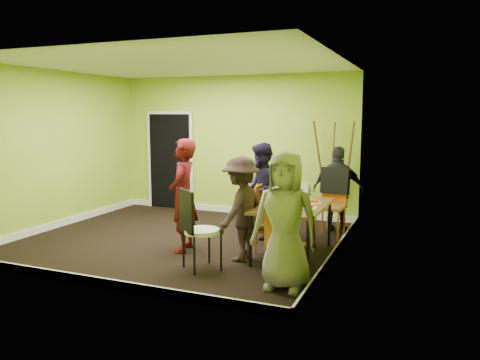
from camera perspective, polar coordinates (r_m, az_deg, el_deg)
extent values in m
plane|color=black|center=(7.75, -7.07, -7.20)|extent=(5.00, 5.00, 0.00)
cube|color=#91B52E|center=(9.53, -0.61, 4.25)|extent=(5.00, 0.04, 2.80)
cube|color=#91B52E|center=(5.67, -18.44, 1.24)|extent=(5.00, 0.04, 2.80)
cube|color=#91B52E|center=(9.00, -21.30, 3.48)|extent=(0.04, 4.50, 2.80)
cube|color=#91B52E|center=(6.66, 11.89, 2.43)|extent=(0.04, 4.50, 2.80)
cube|color=white|center=(7.52, -7.44, 13.85)|extent=(5.00, 4.50, 0.04)
cube|color=black|center=(10.21, -8.47, 2.27)|extent=(1.00, 0.05, 2.04)
cube|color=white|center=(9.20, 6.82, -2.22)|extent=(0.50, 0.04, 0.55)
cylinder|color=black|center=(6.29, 1.27, -7.42)|extent=(0.04, 0.04, 0.71)
cylinder|color=black|center=(6.06, 8.25, -8.09)|extent=(0.04, 0.04, 0.71)
cylinder|color=black|center=(7.55, 5.00, -4.81)|extent=(0.04, 0.04, 0.71)
cylinder|color=black|center=(7.37, 10.84, -5.25)|extent=(0.04, 0.04, 0.71)
cube|color=brown|center=(6.72, 6.49, -3.17)|extent=(0.90, 1.50, 0.04)
cylinder|color=#CF6313|center=(7.71, 2.79, -5.62)|extent=(0.02, 0.02, 0.42)
cylinder|color=#CF6313|center=(7.42, 2.02, -6.17)|extent=(0.02, 0.02, 0.42)
cylinder|color=#CF6313|center=(7.62, 5.08, -5.81)|extent=(0.02, 0.02, 0.42)
cylinder|color=#CF6313|center=(7.32, 4.40, -6.37)|extent=(0.02, 0.02, 0.42)
cube|color=brown|center=(7.47, 3.59, -4.41)|extent=(0.38, 0.38, 0.04)
cube|color=#CF6313|center=(7.47, 2.30, -2.41)|extent=(0.04, 0.36, 0.47)
cylinder|color=#CF6313|center=(6.92, 1.92, -7.23)|extent=(0.02, 0.02, 0.42)
cylinder|color=#CF6313|center=(6.64, 0.83, -7.89)|extent=(0.02, 0.02, 0.42)
cylinder|color=#CF6313|center=(6.80, 4.38, -7.52)|extent=(0.02, 0.02, 0.42)
cylinder|color=#CF6313|center=(6.52, 3.37, -8.20)|extent=(0.02, 0.02, 0.42)
cube|color=brown|center=(6.66, 2.64, -5.97)|extent=(0.39, 0.39, 0.04)
cube|color=#CF6313|center=(6.68, 1.25, -3.74)|extent=(0.05, 0.35, 0.46)
cylinder|color=#CF6313|center=(8.07, 12.59, -4.89)|extent=(0.03, 0.03, 0.50)
cylinder|color=#CF6313|center=(8.18, 10.02, -4.65)|extent=(0.03, 0.03, 0.50)
cylinder|color=#CF6313|center=(7.72, 11.85, -5.46)|extent=(0.03, 0.03, 0.50)
cylinder|color=#CF6313|center=(7.83, 9.17, -5.21)|extent=(0.03, 0.03, 0.50)
cube|color=brown|center=(7.89, 10.96, -3.27)|extent=(0.49, 0.49, 0.04)
cube|color=#CF6313|center=(8.04, 11.45, -0.90)|extent=(0.43, 0.07, 0.56)
cylinder|color=#CF6313|center=(5.79, 3.29, -10.23)|extent=(0.03, 0.03, 0.44)
cylinder|color=#CF6313|center=(5.65, 6.28, -10.73)|extent=(0.03, 0.03, 0.44)
cylinder|color=#CF6313|center=(6.07, 4.78, -9.38)|extent=(0.03, 0.03, 0.44)
cylinder|color=#CF6313|center=(5.93, 7.66, -9.83)|extent=(0.03, 0.03, 0.44)
cube|color=brown|center=(5.79, 5.53, -7.98)|extent=(0.45, 0.45, 0.04)
cube|color=#CF6313|center=(5.57, 4.73, -5.86)|extent=(0.37, 0.09, 0.48)
cylinder|color=black|center=(6.35, -6.91, -8.32)|extent=(0.03, 0.03, 0.50)
cylinder|color=black|center=(6.01, -5.60, -9.23)|extent=(0.03, 0.03, 0.50)
cylinder|color=black|center=(6.49, -3.78, -7.92)|extent=(0.03, 0.03, 0.50)
cylinder|color=black|center=(6.16, -2.32, -8.78)|extent=(0.03, 0.03, 0.50)
cylinder|color=white|center=(6.18, -4.68, -6.24)|extent=(0.46, 0.46, 0.06)
cube|color=black|center=(6.04, -6.55, -3.81)|extent=(0.34, 0.29, 0.55)
cylinder|color=brown|center=(8.90, 9.86, 0.97)|extent=(0.27, 0.45, 1.92)
cylinder|color=brown|center=(8.81, 13.00, 0.81)|extent=(0.27, 0.45, 1.92)
cylinder|color=brown|center=(8.58, 11.07, 0.67)|extent=(0.04, 0.44, 1.87)
cube|color=brown|center=(8.80, 11.34, 0.48)|extent=(0.52, 0.04, 0.04)
cylinder|color=white|center=(7.16, 4.79, -2.24)|extent=(0.22, 0.22, 0.01)
cylinder|color=white|center=(6.42, 3.87, -3.43)|extent=(0.24, 0.24, 0.01)
cylinder|color=white|center=(7.25, 7.49, -2.15)|extent=(0.26, 0.26, 0.01)
cylinder|color=white|center=(6.14, 5.24, -3.97)|extent=(0.23, 0.23, 0.01)
cylinder|color=white|center=(6.87, 8.93, -2.76)|extent=(0.23, 0.23, 0.01)
cylinder|color=white|center=(6.48, 8.26, -3.38)|extent=(0.24, 0.24, 0.01)
cylinder|color=white|center=(6.77, 5.92, -2.03)|extent=(0.06, 0.06, 0.20)
cylinder|color=blue|center=(6.27, 8.14, -2.83)|extent=(0.07, 0.07, 0.21)
cylinder|color=#CF6313|center=(6.90, 6.43, -2.36)|extent=(0.04, 0.04, 0.08)
cylinder|color=black|center=(7.01, 6.03, -2.12)|extent=(0.06, 0.06, 0.10)
cylinder|color=black|center=(7.09, 7.86, -2.01)|extent=(0.07, 0.07, 0.10)
cylinder|color=black|center=(6.22, 6.19, -3.44)|extent=(0.07, 0.07, 0.09)
imported|color=white|center=(6.56, 4.22, -2.82)|extent=(0.12, 0.12, 0.09)
imported|color=white|center=(6.69, 7.75, -2.70)|extent=(0.09, 0.09, 0.08)
imported|color=#540E12|center=(6.96, -6.95, -1.88)|extent=(0.52, 0.68, 1.68)
imported|color=black|center=(7.66, 2.59, -1.31)|extent=(0.86, 0.94, 1.57)
imported|color=black|center=(6.49, 0.13, -3.53)|extent=(0.68, 1.01, 1.46)
imported|color=black|center=(8.20, 11.90, -1.15)|extent=(0.87, 0.37, 1.49)
imported|color=gray|center=(5.45, 5.52, -4.98)|extent=(0.79, 0.51, 1.61)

